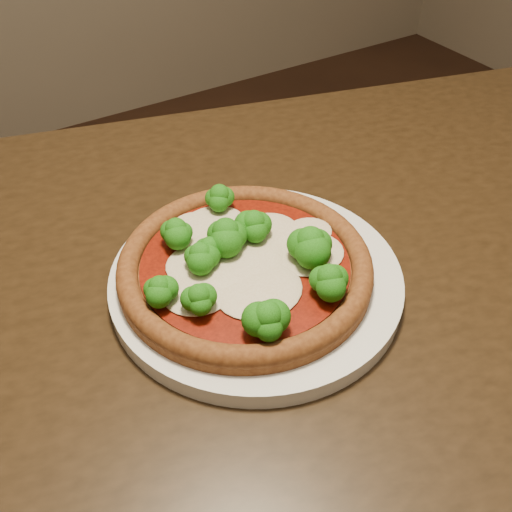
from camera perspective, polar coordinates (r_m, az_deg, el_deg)
dining_table at (r=0.66m, az=-1.61°, el=-9.09°), size 1.36×1.04×0.75m
plate at (r=0.58m, az=0.00°, el=-2.29°), size 0.29×0.29×0.02m
pizza at (r=0.56m, az=-1.14°, el=-0.64°), size 0.25×0.25×0.06m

